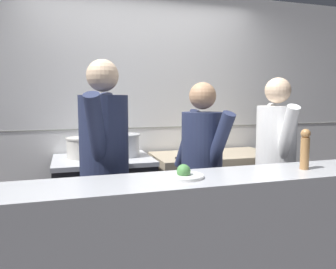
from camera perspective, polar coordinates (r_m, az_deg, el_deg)
name	(u,v)px	position (r m, az deg, el deg)	size (l,w,h in m)	color
wall_back_tiled	(143,114)	(3.54, -4.42, 3.64)	(8.00, 0.06, 2.60)	white
oven_range	(104,205)	(3.22, -11.11, -11.99)	(0.90, 0.71, 0.91)	#232326
prep_counter	(213,196)	(3.52, 7.85, -10.59)	(1.24, 0.65, 0.89)	gray
pass_counter	(229,251)	(2.26, 10.60, -19.29)	(2.84, 0.45, 0.99)	#B7BABF
stock_pot	(82,147)	(3.13, -14.72, -2.13)	(0.29, 0.29, 0.19)	beige
sauce_pot	(123,145)	(3.15, -7.77, -1.74)	(0.32, 0.32, 0.21)	#B7BABF
chefs_knife	(190,157)	(3.16, 3.82, -3.96)	(0.38, 0.10, 0.02)	#B7BABF
plated_dish_main	(184,174)	(1.98, 2.73, -6.94)	(0.24, 0.24, 0.08)	white
pepper_mill	(305,148)	(2.37, 22.75, -2.22)	(0.06, 0.06, 0.27)	#AD7A47
chef_head_cook	(105,167)	(2.44, -11.00, -5.50)	(0.45, 0.75, 1.74)	black
chef_sous	(202,172)	(2.62, 5.89, -6.51)	(0.40, 0.69, 1.59)	black
chef_line	(275,163)	(2.98, 18.17, -4.68)	(0.40, 0.72, 1.64)	black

